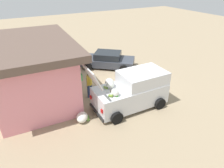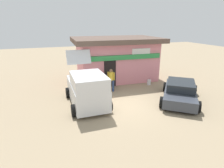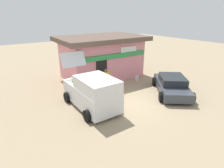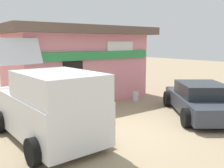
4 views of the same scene
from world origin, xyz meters
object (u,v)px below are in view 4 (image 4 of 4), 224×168
Objects in this scene: storefront_bar at (74,61)px; vendor_standing at (80,90)px; unloaded_banana_pile at (16,110)px; customer_bending at (38,101)px; paint_bucket at (136,96)px; delivery_van at (49,106)px; parked_sedan at (201,100)px.

vendor_standing is at bearing -116.96° from storefront_bar.
storefront_bar is at bearing 24.18° from unloaded_banana_pile.
customer_bending reaches higher than paint_bucket.
unloaded_banana_pile is at bearing 89.57° from delivery_van.
vendor_standing is 3.85× the size of paint_bucket.
vendor_standing is 1.76× the size of unloaded_banana_pile.
delivery_van reaches higher than vendor_standing.
storefront_bar reaches higher than delivery_van.
parked_sedan is 6.03m from customer_bending.
delivery_van is 3.11m from unloaded_banana_pile.
delivery_van is at bearing 166.72° from parked_sedan.
customer_bending is 3.18× the size of paint_bucket.
storefront_bar is 4.60m from customer_bending.
delivery_van is 1.57m from customer_bending.
delivery_van is 1.03× the size of parked_sedan.
customer_bending is at bearing -136.71° from storefront_bar.
paint_bucket is at bearing 5.51° from customer_bending.
storefront_bar is at bearing 109.00° from parked_sedan.
parked_sedan is at bearing -37.83° from unloaded_banana_pile.
customer_bending is at bearing -79.52° from unloaded_banana_pile.
delivery_van is 10.76× the size of paint_bucket.
vendor_standing reaches higher than parked_sedan.
delivery_van is 3.38× the size of customer_bending.
storefront_bar is 6.39m from parked_sedan.
delivery_van is at bearing -159.47° from paint_bucket.
customer_bending is at bearing -173.73° from vendor_standing.
parked_sedan is at bearing -71.00° from storefront_bar.
storefront_bar is 5.88m from delivery_van.
unloaded_banana_pile is at bearing 148.19° from vendor_standing.
storefront_bar is 3.55m from paint_bucket.
customer_bending is (-1.80, -0.20, -0.12)m from vendor_standing.
vendor_standing is (-3.51, 3.05, 0.34)m from parked_sedan.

